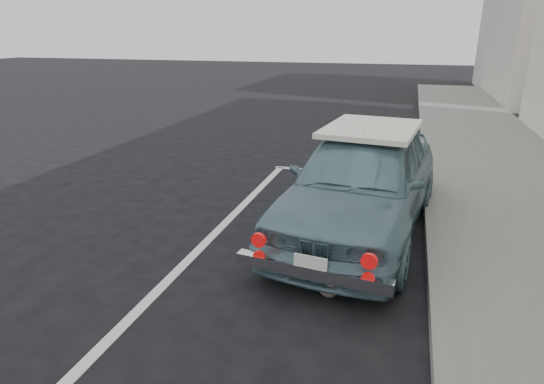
{
  "coord_description": "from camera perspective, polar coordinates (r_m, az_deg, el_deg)",
  "views": [
    {
      "loc": [
        1.42,
        -1.91,
        2.55
      ],
      "look_at": [
        -0.04,
        3.0,
        0.75
      ],
      "focal_mm": 30.0,
      "sensor_mm": 36.0,
      "label": 1
    }
  ],
  "objects": [
    {
      "name": "retro_coupe",
      "position": [
        6.12,
        11.17,
        1.45
      ],
      "size": [
        2.14,
        4.29,
        1.4
      ],
      "rotation": [
        0.0,
        0.0,
        -0.12
      ],
      "color": "slate",
      "rests_on": "ground"
    },
    {
      "name": "cat",
      "position": [
        4.76,
        7.1,
        -11.49
      ],
      "size": [
        0.32,
        0.48,
        0.26
      ],
      "rotation": [
        0.0,
        0.0,
        0.35
      ],
      "color": "brown",
      "rests_on": "ground"
    },
    {
      "name": "pline_front",
      "position": [
        8.84,
        9.88,
        2.32
      ],
      "size": [
        3.0,
        0.12,
        0.01
      ],
      "primitive_type": "cube",
      "color": "silver",
      "rests_on": "ground"
    },
    {
      "name": "pline_side",
      "position": [
        6.0,
        -7.94,
        -5.94
      ],
      "size": [
        0.12,
        7.0,
        0.01
      ],
      "primitive_type": "cube",
      "color": "silver",
      "rests_on": "ground"
    }
  ]
}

